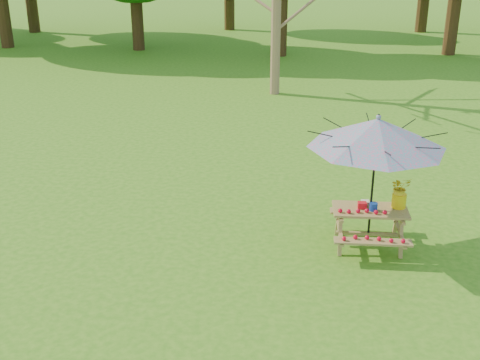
{
  "coord_description": "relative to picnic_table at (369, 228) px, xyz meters",
  "views": [
    {
      "loc": [
        3.53,
        -6.34,
        4.72
      ],
      "look_at": [
        2.76,
        2.64,
        1.1
      ],
      "focal_mm": 45.0,
      "sensor_mm": 36.0,
      "label": 1
    }
  ],
  "objects": [
    {
      "name": "tomatoes_row",
      "position": [
        -0.15,
        -0.18,
        0.38
      ],
      "size": [
        0.77,
        0.13,
        0.07
      ],
      "primitive_type": null,
      "color": "red",
      "rests_on": "picnic_table"
    },
    {
      "name": "flower_bucket",
      "position": [
        0.46,
        0.11,
        0.62
      ],
      "size": [
        0.39,
        0.36,
        0.52
      ],
      "color": "yellow",
      "rests_on": "picnic_table"
    },
    {
      "name": "ground",
      "position": [
        -4.87,
        -2.64,
        -0.33
      ],
      "size": [
        120.0,
        120.0,
        0.0
      ],
      "primitive_type": "plane",
      "color": "#337416",
      "rests_on": "ground"
    },
    {
      "name": "picnic_table",
      "position": [
        0.0,
        0.0,
        0.0
      ],
      "size": [
        1.2,
        1.32,
        0.67
      ],
      "color": "olive",
      "rests_on": "ground"
    },
    {
      "name": "produce_bins",
      "position": [
        -0.05,
        0.02,
        0.4
      ],
      "size": [
        0.31,
        0.35,
        0.13
      ],
      "color": "red",
      "rests_on": "picnic_table"
    },
    {
      "name": "patio_umbrella",
      "position": [
        0.0,
        0.0,
        1.62
      ],
      "size": [
        2.26,
        2.26,
        2.25
      ],
      "color": "black",
      "rests_on": "ground"
    }
  ]
}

